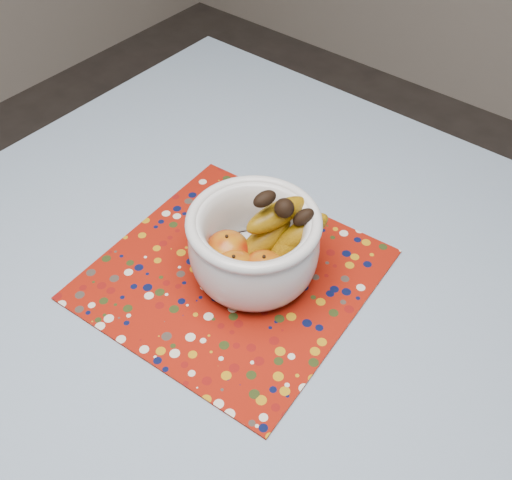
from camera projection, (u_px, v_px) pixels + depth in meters
table at (241, 382)px, 0.91m from camera, size 1.20×1.20×0.75m
tablecloth at (240, 352)px, 0.85m from camera, size 1.32×1.32×0.01m
placemat at (233, 274)px, 0.95m from camera, size 0.42×0.42×0.00m
fruit_bowl at (260, 243)px, 0.89m from camera, size 0.22×0.21×0.17m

